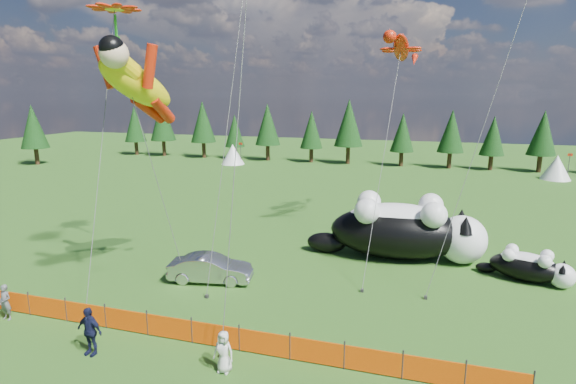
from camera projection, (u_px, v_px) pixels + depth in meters
The scene contains 13 objects.
ground at pixel (245, 312), 20.16m from camera, with size 160.00×160.00×0.00m, color #183D0B.
safety_fence at pixel (215, 335), 17.25m from camera, with size 22.06×0.06×1.10m.
tree_line at pixel (368, 136), 61.42m from camera, with size 90.00×4.00×8.00m, color black, non-canonical shape.
festival_tents at pixel (454, 163), 54.21m from camera, with size 50.00×3.20×2.80m, color white, non-canonical shape.
cat_large at pixel (405, 229), 26.41m from camera, with size 10.46×4.14×3.78m.
cat_small at pixel (530, 266), 23.30m from camera, with size 4.61×2.68×1.71m.
car at pixel (211, 268), 23.30m from camera, with size 1.50×4.30×1.42m, color #B3B3B8.
spectator_a at pixel (5, 302), 19.32m from camera, with size 0.58×0.38×1.58m, color #59595E.
spectator_c at pixel (89, 331), 16.69m from camera, with size 1.10×0.56×1.88m, color black.
spectator_e at pixel (224, 352), 15.66m from camera, with size 0.75×0.49×1.53m, color silver.
superhero_kite at pixel (137, 84), 20.21m from camera, with size 5.29×5.60×12.26m.
gecko_kite at pixel (401, 48), 28.43m from camera, with size 2.66×12.47×15.68m.
flower_kite at pixel (114, 12), 21.55m from camera, with size 3.04×6.92×14.52m.
Camera 1 is at (7.19, -17.21, 9.56)m, focal length 28.00 mm.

